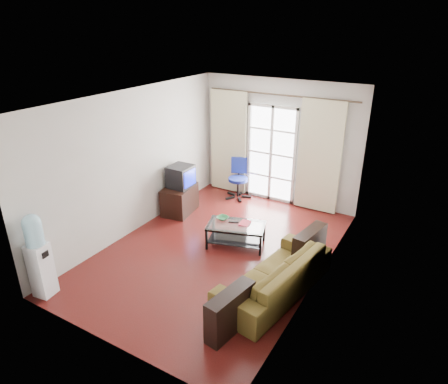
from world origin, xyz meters
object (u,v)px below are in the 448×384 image
object	(u,v)px
coffee_table	(236,232)
water_cooler	(38,254)
tv_stand	(180,199)
sofa	(275,275)
task_chair	(238,186)
crt_tv	(180,176)

from	to	relation	value
coffee_table	water_cooler	xyz separation A→B (m)	(-1.79, -2.69, 0.43)
coffee_table	water_cooler	distance (m)	3.26
tv_stand	sofa	bearing A→B (deg)	-36.67
sofa	coffee_table	world-z (taller)	sofa
water_cooler	coffee_table	bearing A→B (deg)	48.40
tv_stand	task_chair	size ratio (longest dim) A/B	0.87
sofa	tv_stand	xyz separation A→B (m)	(-2.85, 1.49, -0.02)
tv_stand	crt_tv	distance (m)	0.52
sofa	coffee_table	distance (m)	1.47
task_chair	sofa	bearing A→B (deg)	-75.13
sofa	task_chair	distance (m)	3.55
sofa	tv_stand	size ratio (longest dim) A/B	2.78
sofa	crt_tv	distance (m)	3.28
coffee_table	crt_tv	bearing A→B (deg)	159.34
tv_stand	coffee_table	bearing A→B (deg)	-28.23
crt_tv	water_cooler	size ratio (longest dim) A/B	0.38
coffee_table	tv_stand	distance (m)	1.79
coffee_table	task_chair	world-z (taller)	task_chair
crt_tv	task_chair	size ratio (longest dim) A/B	0.56
coffee_table	water_cooler	size ratio (longest dim) A/B	0.87
coffee_table	tv_stand	world-z (taller)	tv_stand
tv_stand	crt_tv	xyz separation A→B (m)	(0.00, 0.05, 0.52)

